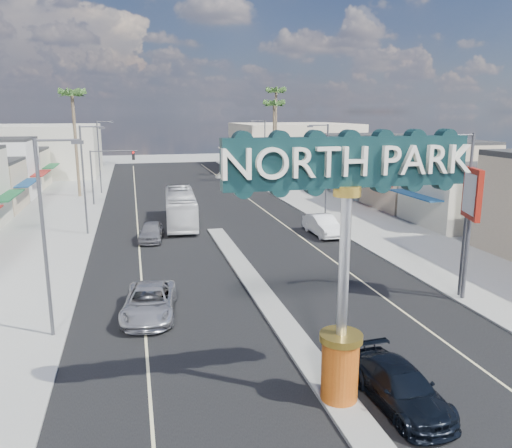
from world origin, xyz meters
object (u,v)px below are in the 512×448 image
traffic_signal_left (109,166)px  streetlight_l_far (100,153)px  streetlight_r_far (264,150)px  car_parked_left (151,232)px  traffic_signal_right (271,162)px  suv_right (400,387)px  car_parked_right (323,225)px  suv_left (149,302)px  streetlight_l_near (47,229)px  palm_right_far (276,96)px  streetlight_r_near (464,208)px  bank_pylon_sign (471,201)px  gateway_sign (345,241)px  palm_right_mid (274,108)px  palm_left_far (72,99)px  city_bus (181,208)px  streetlight_r_mid (325,168)px  streetlight_l_mid (85,175)px

traffic_signal_left → streetlight_l_far: size_ratio=0.67×
streetlight_r_far → car_parked_left: (-15.93, -25.21, -4.32)m
car_parked_left → traffic_signal_right: bearing=57.4°
traffic_signal_left → suv_right: 44.27m
traffic_signal_left → car_parked_right: bearing=-46.7°
suv_left → car_parked_right: bearing=50.5°
streetlight_l_near → palm_right_far: (25.43, 52.00, 7.32)m
suv_right → streetlight_r_near: bearing=42.9°
traffic_signal_left → streetlight_r_near: bearing=-60.0°
car_parked_right → traffic_signal_right: bearing=86.1°
bank_pylon_sign → gateway_sign: bearing=-125.9°
streetlight_r_near → traffic_signal_left: bearing=120.0°
streetlight_l_near → suv_left: size_ratio=1.66×
streetlight_l_far → suv_right: streetlight_l_far is taller
streetlight_l_far → suv_right: size_ratio=1.85×
palm_right_mid → bank_pylon_sign: 46.80m
traffic_signal_left → streetlight_l_near: size_ratio=0.67×
streetlight_l_near → palm_left_far: 40.59m
gateway_sign → streetlight_r_far: 51.10m
palm_right_mid → car_parked_left: bearing=-122.3°
gateway_sign → traffic_signal_right: size_ratio=1.53×
suv_left → city_bus: city_bus is taller
streetlight_l_near → streetlight_r_mid: same height
car_parked_right → bank_pylon_sign: (2.00, -15.68, 4.65)m
streetlight_l_mid → palm_right_mid: size_ratio=0.74×
traffic_signal_right → palm_right_far: 20.59m
car_parked_right → streetlight_r_mid: bearing=66.0°
gateway_sign → car_parked_right: 25.27m
streetlight_l_near → suv_left: 6.20m
traffic_signal_left → palm_left_far: bearing=122.4°
traffic_signal_left → suv_left: traffic_signal_left is taller
streetlight_l_mid → streetlight_l_far: size_ratio=1.00×
streetlight_r_mid → city_bus: 13.70m
suv_left → car_parked_right: car_parked_right is taller
streetlight_l_near → streetlight_l_far: (0.00, 42.00, 0.00)m
traffic_signal_right → palm_left_far: (-22.18, 6.01, 7.22)m
suv_right → bank_pylon_sign: bearing=41.2°
streetlight_l_near → car_parked_right: 24.66m
streetlight_r_mid → bank_pylon_sign: bearing=-89.8°
car_parked_right → bank_pylon_sign: 16.48m
gateway_sign → traffic_signal_right: (9.18, 42.02, -1.65)m
streetlight_l_mid → car_parked_left: 7.30m
streetlight_r_near → streetlight_r_far: bearing=90.0°
traffic_signal_right → suv_right: (-7.18, -42.68, -3.57)m
traffic_signal_right → city_bus: size_ratio=0.55×
streetlight_r_mid → streetlight_r_far: (0.00, 22.00, 0.00)m
palm_right_mid → suv_right: size_ratio=2.49×
palm_left_far → city_bus: size_ratio=1.19×
palm_right_far → traffic_signal_right: bearing=-107.9°
streetlight_l_far → car_parked_left: streetlight_l_far is taller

